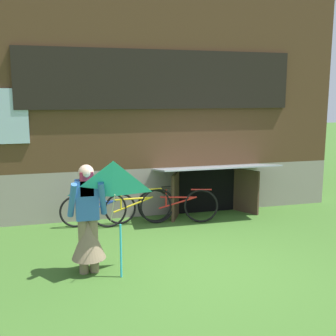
{
  "coord_description": "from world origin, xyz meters",
  "views": [
    {
      "loc": [
        -2.26,
        -5.94,
        2.7
      ],
      "look_at": [
        -0.29,
        1.3,
        1.39
      ],
      "focal_mm": 44.67,
      "sensor_mm": 36.0,
      "label": 1
    }
  ],
  "objects_px": {
    "bicycle_yellow": "(133,207)",
    "person": "(88,228)",
    "kite": "(114,191)",
    "bicycle_red": "(178,205)",
    "bicycle_blue": "(98,209)"
  },
  "relations": [
    {
      "from": "bicycle_yellow",
      "to": "bicycle_blue",
      "type": "xyz_separation_m",
      "value": [
        -0.71,
        0.16,
        -0.04
      ]
    },
    {
      "from": "bicycle_red",
      "to": "bicycle_blue",
      "type": "distance_m",
      "value": 1.68
    },
    {
      "from": "person",
      "to": "bicycle_red",
      "type": "height_order",
      "value": "person"
    },
    {
      "from": "bicycle_yellow",
      "to": "bicycle_blue",
      "type": "bearing_deg",
      "value": 166.08
    },
    {
      "from": "person",
      "to": "bicycle_blue",
      "type": "bearing_deg",
      "value": 66.52
    },
    {
      "from": "bicycle_red",
      "to": "kite",
      "type": "bearing_deg",
      "value": -106.0
    },
    {
      "from": "person",
      "to": "bicycle_blue",
      "type": "distance_m",
      "value": 2.38
    },
    {
      "from": "kite",
      "to": "bicycle_yellow",
      "type": "relative_size",
      "value": 0.96
    },
    {
      "from": "kite",
      "to": "bicycle_red",
      "type": "xyz_separation_m",
      "value": [
        1.71,
        2.64,
        -1.01
      ]
    },
    {
      "from": "person",
      "to": "bicycle_blue",
      "type": "height_order",
      "value": "person"
    },
    {
      "from": "kite",
      "to": "bicycle_yellow",
      "type": "bearing_deg",
      "value": 74.25
    },
    {
      "from": "kite",
      "to": "bicycle_red",
      "type": "distance_m",
      "value": 3.3
    },
    {
      "from": "kite",
      "to": "bicycle_blue",
      "type": "xyz_separation_m",
      "value": [
        0.05,
        2.85,
        -1.03
      ]
    },
    {
      "from": "person",
      "to": "bicycle_yellow",
      "type": "height_order",
      "value": "person"
    },
    {
      "from": "bicycle_yellow",
      "to": "person",
      "type": "bearing_deg",
      "value": -117.81
    }
  ]
}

